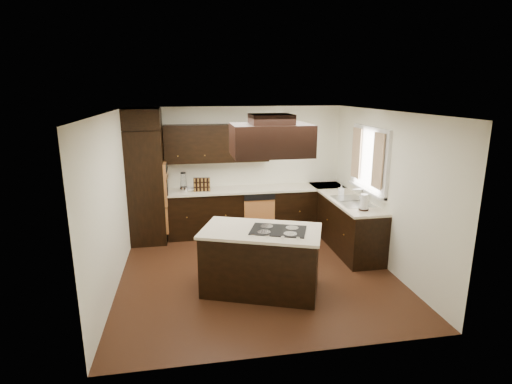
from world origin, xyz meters
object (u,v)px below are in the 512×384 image
at_px(oven_column, 147,187).
at_px(island, 261,261).
at_px(spice_rack, 202,185).
at_px(range_hood, 271,140).

bearing_deg(oven_column, island, -53.11).
bearing_deg(spice_rack, range_hood, -62.18).
distance_m(oven_column, range_hood, 3.13).
height_order(oven_column, range_hood, range_hood).
bearing_deg(range_hood, island, -157.75).
bearing_deg(island, oven_column, 147.65).
bearing_deg(spice_rack, island, -65.72).
xyz_separation_m(oven_column, island, (1.74, -2.31, -0.62)).
bearing_deg(island, spice_rack, 127.73).
distance_m(oven_column, spice_rack, 1.02).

